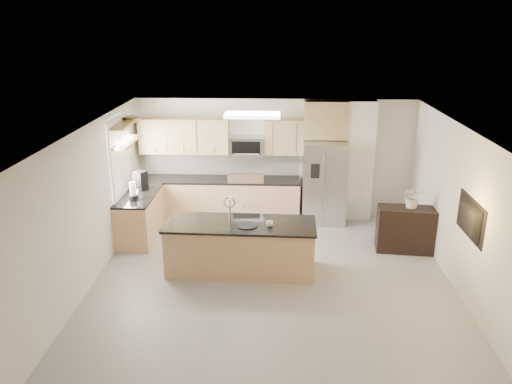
{
  "coord_description": "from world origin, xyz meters",
  "views": [
    {
      "loc": [
        0.03,
        -7.31,
        4.21
      ],
      "look_at": [
        -0.32,
        1.3,
        1.2
      ],
      "focal_mm": 35.0,
      "sensor_mm": 36.0,
      "label": 1
    }
  ],
  "objects_px": {
    "television": "(465,218)",
    "flower_vase": "(414,191)",
    "platter": "(247,226)",
    "coffee_maker": "(140,181)",
    "microwave": "(246,146)",
    "refrigerator": "(324,182)",
    "kettle": "(138,192)",
    "island": "(240,247)",
    "range": "(246,199)",
    "bowl": "(129,117)",
    "credenza": "(406,229)",
    "cup": "(270,224)",
    "blender": "(133,192)"
  },
  "relations": [
    {
      "from": "microwave",
      "to": "blender",
      "type": "distance_m",
      "value": 2.64
    },
    {
      "from": "bowl",
      "to": "microwave",
      "type": "bearing_deg",
      "value": 19.34
    },
    {
      "from": "platter",
      "to": "coffee_maker",
      "type": "height_order",
      "value": "coffee_maker"
    },
    {
      "from": "television",
      "to": "coffee_maker",
      "type": "bearing_deg",
      "value": 67.28
    },
    {
      "from": "cup",
      "to": "island",
      "type": "bearing_deg",
      "value": 167.01
    },
    {
      "from": "island",
      "to": "television",
      "type": "distance_m",
      "value": 3.66
    },
    {
      "from": "television",
      "to": "range",
      "type": "bearing_deg",
      "value": 48.36
    },
    {
      "from": "range",
      "to": "coffee_maker",
      "type": "bearing_deg",
      "value": -159.74
    },
    {
      "from": "bowl",
      "to": "television",
      "type": "height_order",
      "value": "bowl"
    },
    {
      "from": "coffee_maker",
      "to": "refrigerator",
      "type": "bearing_deg",
      "value": 10.96
    },
    {
      "from": "kettle",
      "to": "platter",
      "type": "bearing_deg",
      "value": -30.21
    },
    {
      "from": "flower_vase",
      "to": "microwave",
      "type": "bearing_deg",
      "value": 153.93
    },
    {
      "from": "credenza",
      "to": "cup",
      "type": "distance_m",
      "value": 2.81
    },
    {
      "from": "refrigerator",
      "to": "coffee_maker",
      "type": "height_order",
      "value": "refrigerator"
    },
    {
      "from": "range",
      "to": "microwave",
      "type": "relative_size",
      "value": 1.5
    },
    {
      "from": "microwave",
      "to": "range",
      "type": "bearing_deg",
      "value": -90.0
    },
    {
      "from": "credenza",
      "to": "television",
      "type": "bearing_deg",
      "value": -71.36
    },
    {
      "from": "range",
      "to": "kettle",
      "type": "distance_m",
      "value": 2.43
    },
    {
      "from": "microwave",
      "to": "bowl",
      "type": "distance_m",
      "value": 2.5
    },
    {
      "from": "kettle",
      "to": "flower_vase",
      "type": "distance_m",
      "value": 5.22
    },
    {
      "from": "refrigerator",
      "to": "coffee_maker",
      "type": "xyz_separation_m",
      "value": [
        -3.75,
        -0.73,
        0.21
      ]
    },
    {
      "from": "microwave",
      "to": "cup",
      "type": "distance_m",
      "value": 2.77
    },
    {
      "from": "platter",
      "to": "coffee_maker",
      "type": "relative_size",
      "value": 0.92
    },
    {
      "from": "kettle",
      "to": "microwave",
      "type": "bearing_deg",
      "value": 33.8
    },
    {
      "from": "microwave",
      "to": "cup",
      "type": "xyz_separation_m",
      "value": [
        0.55,
        -2.62,
        -0.69
      ]
    },
    {
      "from": "microwave",
      "to": "platter",
      "type": "distance_m",
      "value": 2.73
    },
    {
      "from": "credenza",
      "to": "coffee_maker",
      "type": "xyz_separation_m",
      "value": [
        -5.21,
        0.69,
        0.67
      ]
    },
    {
      "from": "island",
      "to": "credenza",
      "type": "distance_m",
      "value": 3.21
    },
    {
      "from": "bowl",
      "to": "platter",
      "type": "bearing_deg",
      "value": -37.33
    },
    {
      "from": "coffee_maker",
      "to": "range",
      "type": "bearing_deg",
      "value": 20.26
    },
    {
      "from": "range",
      "to": "coffee_maker",
      "type": "distance_m",
      "value": 2.32
    },
    {
      "from": "credenza",
      "to": "coffee_maker",
      "type": "bearing_deg",
      "value": 177.54
    },
    {
      "from": "kettle",
      "to": "flower_vase",
      "type": "xyz_separation_m",
      "value": [
        5.21,
        -0.2,
        0.18
      ]
    },
    {
      "from": "microwave",
      "to": "flower_vase",
      "type": "height_order",
      "value": "microwave"
    },
    {
      "from": "television",
      "to": "flower_vase",
      "type": "bearing_deg",
      "value": 10.83
    },
    {
      "from": "refrigerator",
      "to": "kettle",
      "type": "height_order",
      "value": "refrigerator"
    },
    {
      "from": "platter",
      "to": "island",
      "type": "bearing_deg",
      "value": 136.03
    },
    {
      "from": "bowl",
      "to": "refrigerator",
      "type": "bearing_deg",
      "value": 9.0
    },
    {
      "from": "platter",
      "to": "television",
      "type": "relative_size",
      "value": 0.32
    },
    {
      "from": "coffee_maker",
      "to": "microwave",
      "type": "bearing_deg",
      "value": 23.19
    },
    {
      "from": "kettle",
      "to": "coffee_maker",
      "type": "relative_size",
      "value": 0.59
    },
    {
      "from": "flower_vase",
      "to": "credenza",
      "type": "bearing_deg",
      "value": -156.95
    },
    {
      "from": "coffee_maker",
      "to": "cup",
      "type": "bearing_deg",
      "value": -33.18
    },
    {
      "from": "flower_vase",
      "to": "island",
      "type": "bearing_deg",
      "value": -163.28
    },
    {
      "from": "coffee_maker",
      "to": "flower_vase",
      "type": "xyz_separation_m",
      "value": [
        5.28,
        -0.66,
        0.09
      ]
    },
    {
      "from": "microwave",
      "to": "kettle",
      "type": "bearing_deg",
      "value": -146.2
    },
    {
      "from": "refrigerator",
      "to": "island",
      "type": "relative_size",
      "value": 0.68
    },
    {
      "from": "platter",
      "to": "flower_vase",
      "type": "relative_size",
      "value": 0.53
    },
    {
      "from": "bowl",
      "to": "flower_vase",
      "type": "xyz_separation_m",
      "value": [
        5.44,
        -0.77,
        -1.18
      ]
    },
    {
      "from": "refrigerator",
      "to": "island",
      "type": "distance_m",
      "value": 2.88
    }
  ]
}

